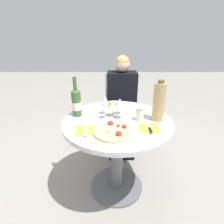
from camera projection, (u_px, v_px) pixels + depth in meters
ground_plane at (116, 186)px, 1.75m from camera, size 12.00×12.00×0.00m
dining_table at (117, 138)px, 1.52m from camera, size 0.91×0.91×0.74m
chair_behind_diner at (120, 111)px, 2.31m from camera, size 0.41×0.41×0.94m
seated_diner at (121, 112)px, 2.14m from camera, size 0.35×0.48×1.18m
pizza_large at (113, 131)px, 1.25m from camera, size 0.28×0.28×0.05m
pizza_small_far at (114, 105)px, 1.71m from camera, size 0.23×0.23×0.05m
wine_bottle at (76, 102)px, 1.48m from camera, size 0.08×0.08×0.34m
tall_carafe at (158, 102)px, 1.39m from camera, size 0.10×0.10×0.33m
sugar_shaker at (139, 114)px, 1.42m from camera, size 0.06×0.06×0.11m
wine_glass_center at (112, 106)px, 1.48m from camera, size 0.08×0.08×0.13m
wine_glass_front_left at (104, 107)px, 1.43m from camera, size 0.06×0.06×0.14m
wine_glass_front_right at (120, 106)px, 1.43m from camera, size 0.07×0.07×0.15m
wine_glass_back_left at (104, 101)px, 1.51m from camera, size 0.07×0.07×0.17m
wine_glass_back_right at (119, 102)px, 1.51m from camera, size 0.08×0.08×0.14m
place_setting_left at (85, 130)px, 1.28m from camera, size 0.17×0.19×0.01m
place_setting_right at (148, 128)px, 1.31m from camera, size 0.15×0.19×0.01m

